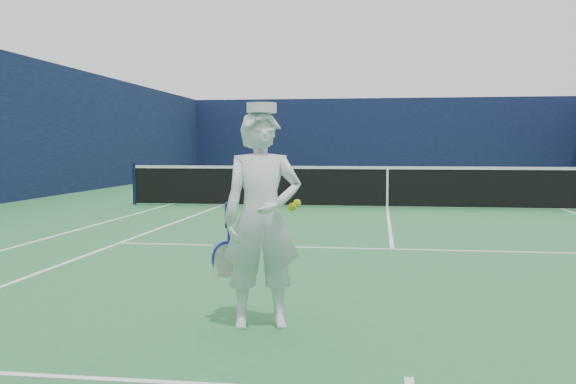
% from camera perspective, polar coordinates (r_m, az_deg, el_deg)
% --- Properties ---
extents(ground, '(80.00, 80.00, 0.00)m').
position_cam_1_polar(ground, '(15.70, 8.80, -1.40)').
color(ground, '#2A6F3A').
rests_on(ground, ground).
extents(court_markings, '(11.03, 23.83, 0.01)m').
position_cam_1_polar(court_markings, '(15.70, 8.80, -1.39)').
color(court_markings, white).
rests_on(court_markings, ground).
extents(windscreen_fence, '(20.12, 36.12, 4.00)m').
position_cam_1_polar(windscreen_fence, '(15.64, 8.88, 5.91)').
color(windscreen_fence, '#0E1536').
rests_on(windscreen_fence, ground).
extents(tennis_net, '(12.88, 0.09, 1.07)m').
position_cam_1_polar(tennis_net, '(15.66, 8.83, 0.62)').
color(tennis_net, '#141E4C').
rests_on(tennis_net, ground).
extents(tennis_player, '(0.84, 0.58, 1.82)m').
position_cam_1_polar(tennis_player, '(5.21, -2.34, -2.36)').
color(tennis_player, white).
rests_on(tennis_player, ground).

